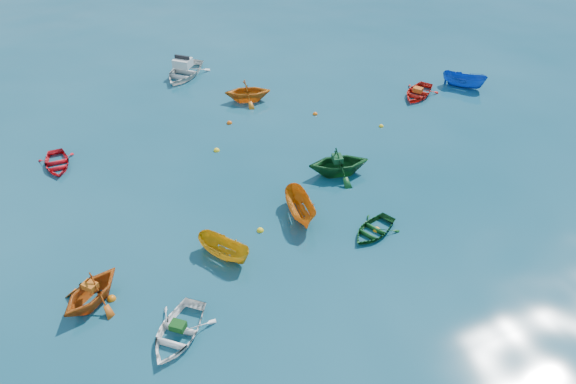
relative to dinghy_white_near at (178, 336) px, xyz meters
name	(u,v)px	position (x,y,z in m)	size (l,w,h in m)	color
ground	(330,259)	(7.55, 1.53, 0.00)	(160.00, 160.00, 0.00)	#0A3B4E
dinghy_white_near	(178,336)	(0.00, 0.00, 0.00)	(2.39, 3.35, 0.69)	white
dinghy_orange_w	(94,302)	(-2.86, 3.14, 0.00)	(2.63, 3.05, 1.60)	#BA4F11
sampan_yellow_mid	(225,257)	(3.12, 3.61, 0.00)	(1.09, 2.89, 1.12)	orange
dinghy_green_e	(373,233)	(10.29, 2.38, 0.00)	(1.94, 2.71, 0.56)	#104619
sampan_orange_n	(300,216)	(7.55, 4.93, 0.00)	(1.21, 3.20, 1.24)	orange
dinghy_green_n	(338,174)	(10.98, 7.44, 0.00)	(2.90, 3.36, 1.77)	#10461B
dinghy_red_ne	(418,95)	(20.31, 13.65, 0.00)	(2.27, 3.17, 0.66)	red
sampan_blue_far	(463,87)	(23.97, 13.48, 0.00)	(1.14, 3.04, 1.17)	#0E42AF
dinghy_red_far	(58,166)	(-3.36, 14.41, 0.00)	(2.02, 2.82, 0.58)	red
dinghy_orange_far	(248,101)	(9.27, 17.52, 0.00)	(2.64, 3.06, 1.61)	#CB6613
motorboat_white	(184,76)	(6.27, 23.00, 0.00)	(2.98, 4.17, 1.47)	silver
tarp_green_a	(178,326)	(0.07, 0.08, 0.49)	(0.60, 0.46, 0.29)	#114614
tarp_orange_a	(90,286)	(-2.82, 3.18, 0.94)	(0.58, 0.44, 0.28)	#C85E14
tarp_green_b	(337,159)	(10.88, 7.46, 1.05)	(0.68, 0.51, 0.33)	#104120
tarp_orange_b	(418,90)	(20.23, 13.59, 0.48)	(0.61, 0.46, 0.29)	#CD5215
buoy_or_b	(376,230)	(10.53, 2.46, 0.00)	(0.37, 0.37, 0.37)	orange
buoy_or_c	(112,299)	(-2.14, 3.01, 0.00)	(0.38, 0.38, 0.38)	orange
buoy_ye_c	(260,231)	(5.27, 4.66, 0.00)	(0.35, 0.35, 0.35)	yellow
buoy_or_d	(315,114)	(12.67, 14.03, 0.00)	(0.33, 0.33, 0.33)	orange
buoy_ye_d	(217,151)	(5.44, 12.37, 0.00)	(0.36, 0.36, 0.36)	yellow
buoy_or_e	(229,123)	(7.15, 15.12, 0.00)	(0.35, 0.35, 0.35)	#D7520B
buoy_ye_e	(381,127)	(15.85, 10.99, 0.00)	(0.30, 0.30, 0.30)	yellow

